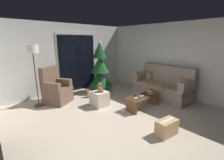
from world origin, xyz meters
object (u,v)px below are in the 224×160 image
christmas_tree (100,69)px  teddy_bear_honey_by_tree (89,94)px  couch (162,86)px  cell_phone (151,90)px  ottoman (100,99)px  remote_silver (142,96)px  floor_lamp (33,55)px  coffee_table (143,100)px  armchair (56,90)px  cardboard_box_taped_mid_floor (167,128)px  teddy_bear_chestnut (100,88)px  book_stack (151,92)px  remote_white (136,98)px  remote_black (137,96)px

christmas_tree → teddy_bear_honey_by_tree: 1.05m
couch → cell_phone: (-0.88, -0.14, 0.09)m
cell_phone → ottoman: 1.55m
remote_silver → floor_lamp: size_ratio=0.09×
coffee_table → armchair: armchair is taller
teddy_bear_honey_by_tree → remote_silver: bearing=-71.9°
coffee_table → remote_silver: remote_silver is taller
remote_silver → cell_phone: (0.42, -0.02, 0.11)m
remote_silver → cardboard_box_taped_mid_floor: bearing=-30.8°
teddy_bear_chestnut → teddy_bear_honey_by_tree: teddy_bear_chestnut is taller
book_stack → teddy_bear_honey_by_tree: 2.12m
coffee_table → floor_lamp: bearing=135.4°
remote_white → teddy_bear_honey_by_tree: bearing=-175.8°
cell_phone → armchair: 2.91m
ottoman → teddy_bear_honey_by_tree: bearing=79.2°
coffee_table → teddy_bear_chestnut: 1.29m
remote_white → teddy_bear_honey_by_tree: remote_white is taller
remote_black → teddy_bear_chestnut: 1.09m
coffee_table → teddy_bear_chestnut: (-0.83, 0.94, 0.31)m
couch → teddy_bear_chestnut: couch is taller
coffee_table → teddy_bear_honey_by_tree: 1.91m
couch → remote_black: size_ratio=12.75×
cell_phone → christmas_tree: (-0.30, 2.08, 0.37)m
couch → armchair: bearing=145.6°
couch → cardboard_box_taped_mid_floor: size_ratio=3.99×
christmas_tree → cardboard_box_taped_mid_floor: christmas_tree is taller
armchair → teddy_bear_honey_by_tree: 1.07m
remote_silver → teddy_bear_chestnut: size_ratio=0.55×
teddy_bear_chestnut → teddy_bear_honey_by_tree: 0.96m
teddy_bear_chestnut → book_stack: bearing=-40.1°
couch → armchair: armchair is taller
remote_white → ottoman: bearing=-158.8°
cell_phone → teddy_bear_honey_by_tree: size_ratio=0.50×
couch → armchair: (-2.88, 1.97, 0.00)m
armchair → ottoman: 1.41m
floor_lamp → ottoman: 2.23m
book_stack → floor_lamp: floor_lamp is taller
cell_phone → teddy_bear_honey_by_tree: bearing=119.3°
remote_white → armchair: bearing=-154.1°
ottoman → coffee_table: bearing=-48.8°
cell_phone → teddy_bear_chestnut: 1.52m
coffee_table → ottoman: ottoman is taller
coffee_table → cell_phone: size_ratio=7.64×
couch → armchair: size_ratio=1.76×
remote_silver → remote_white: bearing=-94.4°
couch → remote_silver: size_ratio=12.75×
cardboard_box_taped_mid_floor → couch: bearing=33.3°
couch → cell_phone: size_ratio=13.82×
remote_black → teddy_bear_chestnut: size_ratio=0.55×
remote_silver → teddy_bear_honey_by_tree: (-0.59, 1.80, -0.26)m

